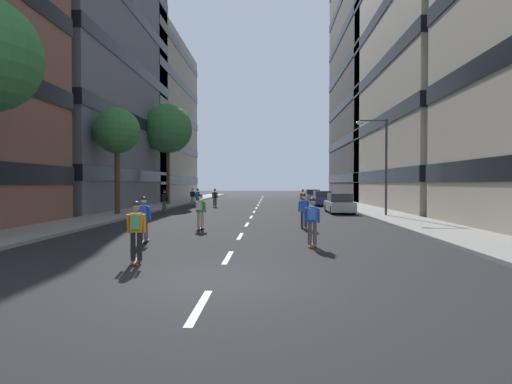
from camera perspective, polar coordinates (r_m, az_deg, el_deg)
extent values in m
plane|color=black|center=(38.39, 0.09, -2.19)|extent=(173.45, 173.45, 0.00)
cube|color=gray|center=(43.34, -12.36, -1.74)|extent=(3.32, 79.50, 0.14)
cube|color=gray|center=(42.76, 13.06, -1.78)|extent=(3.32, 79.50, 0.14)
cube|color=silver|center=(7.85, -7.95, -15.70)|extent=(0.16, 2.20, 0.01)
cube|color=silver|center=(12.67, -3.97, -9.16)|extent=(0.16, 2.20, 0.01)
cube|color=silver|center=(17.59, -2.25, -6.24)|extent=(0.16, 2.20, 0.01)
cube|color=silver|center=(22.55, -1.29, -4.59)|extent=(0.16, 2.20, 0.01)
cube|color=silver|center=(27.52, -0.68, -3.54)|extent=(0.16, 2.20, 0.01)
cube|color=silver|center=(32.50, -0.26, -2.81)|extent=(0.16, 2.20, 0.01)
cube|color=silver|center=(37.49, 0.05, -2.27)|extent=(0.16, 2.20, 0.01)
cube|color=silver|center=(42.48, 0.28, -1.86)|extent=(0.16, 2.20, 0.01)
cube|color=silver|center=(47.47, 0.47, -1.54)|extent=(0.16, 2.20, 0.01)
cube|color=silver|center=(52.46, 0.62, -1.27)|extent=(0.16, 2.20, 0.01)
cube|color=silver|center=(57.45, 0.75, -1.06)|extent=(0.16, 2.20, 0.01)
cube|color=silver|center=(62.45, 0.85, -0.87)|extent=(0.16, 2.20, 0.01)
cube|color=silver|center=(67.45, 0.94, -0.72)|extent=(0.16, 2.20, 0.01)
cube|color=silver|center=(72.44, 1.02, -0.58)|extent=(0.16, 2.20, 0.01)
cube|color=slate|center=(44.36, -26.02, 17.92)|extent=(14.85, 22.48, 30.24)
cube|color=black|center=(42.46, -25.86, 2.09)|extent=(14.97, 22.60, 1.10)
cube|color=black|center=(42.85, -25.93, 8.85)|extent=(14.97, 22.60, 1.10)
cube|color=black|center=(43.81, -25.99, 15.39)|extent=(14.97, 22.60, 1.10)
cube|color=black|center=(45.32, -26.05, 21.58)|extent=(14.97, 22.60, 1.10)
cube|color=#B2A893|center=(60.80, -17.30, 9.67)|extent=(14.85, 23.14, 22.55)
cube|color=black|center=(60.13, -17.25, 1.57)|extent=(14.97, 23.26, 1.10)
cube|color=black|center=(60.33, -17.27, 5.85)|extent=(14.97, 23.26, 1.10)
cube|color=black|center=(60.86, -17.30, 10.09)|extent=(14.97, 23.26, 1.10)
cube|color=black|center=(61.72, -17.33, 14.22)|extent=(14.97, 23.26, 1.10)
cube|color=black|center=(62.90, -17.36, 18.23)|extent=(14.97, 23.26, 1.10)
cube|color=#B2A893|center=(43.12, 26.91, 17.81)|extent=(14.85, 21.14, 29.38)
cube|color=black|center=(41.30, 26.75, 1.99)|extent=(14.97, 21.26, 1.10)
cube|color=black|center=(41.67, 26.82, 8.74)|extent=(14.97, 21.26, 1.10)
cube|color=black|center=(42.60, 26.89, 15.28)|extent=(14.97, 21.26, 1.10)
cube|color=black|center=(44.05, 26.95, 21.47)|extent=(14.97, 21.26, 1.10)
cube|color=#4C4744|center=(61.22, 19.06, 15.47)|extent=(14.85, 22.92, 34.86)
cube|color=black|center=(59.32, 18.97, 1.83)|extent=(14.97, 23.04, 1.10)
cube|color=black|center=(59.59, 19.00, 6.63)|extent=(14.97, 23.04, 1.10)
cube|color=black|center=(60.26, 19.03, 11.34)|extent=(14.97, 23.04, 1.10)
cube|color=black|center=(61.34, 19.07, 15.93)|extent=(14.97, 23.04, 1.10)
cube|color=black|center=(62.80, 19.10, 20.32)|extent=(14.97, 23.04, 1.10)
cube|color=#B2B7BF|center=(51.70, 7.94, -0.74)|extent=(1.80, 4.40, 0.70)
cube|color=#2D3338|center=(51.53, 7.96, 0.00)|extent=(1.60, 2.10, 0.64)
cylinder|color=black|center=(53.07, 6.92, -0.91)|extent=(0.22, 0.64, 0.64)
cylinder|color=black|center=(53.23, 8.64, -0.91)|extent=(0.22, 0.64, 0.64)
cylinder|color=black|center=(50.19, 7.20, -1.03)|extent=(0.22, 0.64, 0.64)
cylinder|color=black|center=(50.36, 9.01, -1.03)|extent=(0.22, 0.64, 0.64)
cube|color=#B2B7BF|center=(31.79, 11.66, -1.97)|extent=(1.80, 4.40, 0.70)
cube|color=#2D3338|center=(31.62, 11.71, -0.77)|extent=(1.60, 2.10, 0.64)
cylinder|color=black|center=(33.12, 9.87, -2.20)|extent=(0.22, 0.64, 0.64)
cylinder|color=black|center=(33.37, 12.60, -2.19)|extent=(0.22, 0.64, 0.64)
cylinder|color=black|center=(30.25, 10.62, -2.53)|extent=(0.22, 0.64, 0.64)
cylinder|color=black|center=(30.53, 13.59, -2.51)|extent=(0.22, 0.64, 0.64)
cube|color=navy|center=(42.12, 9.29, -1.19)|extent=(1.80, 4.40, 0.70)
cube|color=#2D3338|center=(41.95, 9.32, -0.28)|extent=(1.60, 2.10, 0.64)
cylinder|color=black|center=(43.48, 8.00, -1.38)|extent=(0.22, 0.64, 0.64)
cylinder|color=black|center=(43.67, 10.09, -1.38)|extent=(0.22, 0.64, 0.64)
cylinder|color=black|center=(40.60, 8.42, -1.57)|extent=(0.22, 0.64, 0.64)
cylinder|color=black|center=(40.80, 10.66, -1.56)|extent=(0.22, 0.64, 0.64)
cylinder|color=#4C3823|center=(30.08, -18.97, 1.58)|extent=(0.36, 0.36, 4.74)
sphere|color=#387A3D|center=(30.30, -19.01, 8.20)|extent=(3.20, 3.20, 3.20)
cylinder|color=#4C3823|center=(43.55, -12.30, 2.39)|extent=(0.36, 0.36, 6.11)
sphere|color=#387A3D|center=(43.91, -12.33, 8.71)|extent=(5.11, 5.11, 5.11)
cylinder|color=#3F3F44|center=(28.77, 17.88, 3.36)|extent=(0.16, 0.16, 6.50)
cylinder|color=#3F3F44|center=(28.84, 16.17, 9.65)|extent=(1.80, 0.10, 0.10)
ellipsoid|color=silver|center=(28.61, 14.40, 9.43)|extent=(0.50, 0.30, 0.24)
cube|color=brown|center=(32.12, -12.79, -2.75)|extent=(0.40, 0.92, 0.02)
cylinder|color=#D8BF4C|center=(32.41, -12.52, -2.79)|extent=(0.19, 0.11, 0.07)
cylinder|color=#D8BF4C|center=(31.84, -13.06, -2.87)|extent=(0.19, 0.11, 0.07)
cylinder|color=#594C47|center=(32.14, -12.93, -2.01)|extent=(0.17, 0.17, 0.80)
cylinder|color=#594C47|center=(32.05, -12.65, -2.02)|extent=(0.17, 0.17, 0.80)
cube|color=black|center=(32.07, -12.80, -0.81)|extent=(0.36, 0.27, 0.55)
cylinder|color=black|center=(32.21, -13.10, -0.85)|extent=(0.14, 0.24, 0.55)
cylinder|color=black|center=(32.01, -12.41, -0.86)|extent=(0.14, 0.24, 0.55)
sphere|color=#997051|center=(32.07, -12.78, 0.01)|extent=(0.22, 0.22, 0.22)
sphere|color=black|center=(32.07, -12.78, 0.10)|extent=(0.21, 0.21, 0.21)
cube|color=brown|center=(36.15, 6.62, -2.28)|extent=(0.39, 0.92, 0.02)
cylinder|color=#D8BF4C|center=(36.45, 6.47, -2.33)|extent=(0.19, 0.11, 0.07)
cylinder|color=#D8BF4C|center=(35.84, 6.78, -2.39)|extent=(0.19, 0.11, 0.07)
cylinder|color=black|center=(36.10, 6.49, -1.63)|extent=(0.17, 0.17, 0.80)
cylinder|color=black|center=(36.15, 6.76, -1.63)|extent=(0.17, 0.17, 0.80)
cube|color=orange|center=(36.10, 6.63, -0.56)|extent=(0.36, 0.27, 0.55)
cylinder|color=orange|center=(36.08, 6.27, -0.61)|extent=(0.14, 0.24, 0.55)
cylinder|color=orange|center=(36.21, 6.94, -0.60)|extent=(0.14, 0.24, 0.55)
sphere|color=#997051|center=(36.10, 6.62, 0.16)|extent=(0.22, 0.22, 0.22)
sphere|color=black|center=(36.10, 6.62, 0.24)|extent=(0.21, 0.21, 0.21)
cube|color=#4C8C4C|center=(35.92, 6.71, -0.52)|extent=(0.29, 0.21, 0.40)
cube|color=brown|center=(14.78, 7.93, -7.37)|extent=(0.34, 0.92, 0.02)
cylinder|color=#D8BF4C|center=(15.11, 8.00, -7.37)|extent=(0.19, 0.10, 0.07)
cylinder|color=#D8BF4C|center=(14.47, 7.86, -7.74)|extent=(0.19, 0.10, 0.07)
cylinder|color=#594C47|center=(14.73, 7.58, -5.78)|extent=(0.16, 0.16, 0.80)
cylinder|color=#594C47|center=(14.72, 8.29, -5.79)|extent=(0.16, 0.16, 0.80)
cube|color=blue|center=(14.66, 7.94, -3.17)|extent=(0.35, 0.25, 0.55)
cylinder|color=blue|center=(14.73, 7.10, -3.25)|extent=(0.13, 0.24, 0.55)
cylinder|color=blue|center=(14.70, 8.81, -3.26)|extent=(0.13, 0.24, 0.55)
sphere|color=tan|center=(14.65, 7.95, -1.39)|extent=(0.22, 0.22, 0.22)
sphere|color=black|center=(14.65, 7.95, -1.19)|extent=(0.21, 0.21, 0.21)
cube|color=#3F72BF|center=(14.48, 7.90, -3.10)|extent=(0.28, 0.20, 0.40)
cube|color=brown|center=(39.25, -5.81, -2.01)|extent=(0.31, 0.92, 0.02)
cylinder|color=#D8BF4C|center=(39.57, -5.81, -2.05)|extent=(0.19, 0.09, 0.07)
cylinder|color=#D8BF4C|center=(38.93, -5.82, -2.10)|extent=(0.19, 0.09, 0.07)
cylinder|color=black|center=(39.23, -5.94, -1.40)|extent=(0.16, 0.16, 0.80)
cylinder|color=black|center=(39.22, -5.68, -1.40)|extent=(0.16, 0.16, 0.80)
cube|color=black|center=(39.20, -5.81, -0.42)|extent=(0.34, 0.24, 0.55)
cylinder|color=black|center=(39.25, -6.13, -0.46)|extent=(0.12, 0.24, 0.55)
cylinder|color=black|center=(39.25, -5.49, -0.46)|extent=(0.12, 0.24, 0.55)
sphere|color=#997051|center=(39.21, -5.82, 0.25)|extent=(0.22, 0.22, 0.22)
sphere|color=black|center=(39.21, -5.82, 0.32)|extent=(0.21, 0.21, 0.21)
cube|color=black|center=(39.02, -5.82, -0.38)|extent=(0.28, 0.19, 0.40)
cube|color=brown|center=(42.99, -8.95, -1.73)|extent=(0.38, 0.92, 0.02)
cylinder|color=#D8BF4C|center=(43.28, -8.78, -1.78)|extent=(0.19, 0.11, 0.07)
cylinder|color=#D8BF4C|center=(42.69, -9.12, -1.82)|extent=(0.19, 0.11, 0.07)
cylinder|color=tan|center=(43.00, -9.06, -1.18)|extent=(0.17, 0.17, 0.80)
cylinder|color=tan|center=(42.93, -8.84, -1.19)|extent=(0.17, 0.17, 0.80)
cube|color=black|center=(42.94, -8.95, -0.29)|extent=(0.35, 0.26, 0.55)
cylinder|color=black|center=(43.08, -9.20, -0.32)|extent=(0.14, 0.24, 0.55)
cylinder|color=black|center=(42.91, -8.66, -0.32)|extent=(0.14, 0.24, 0.55)
sphere|color=beige|center=(42.95, -8.95, 0.32)|extent=(0.22, 0.22, 0.22)
sphere|color=black|center=(42.95, -8.95, 0.39)|extent=(0.21, 0.21, 0.21)
cube|color=brown|center=(20.05, -7.85, -5.10)|extent=(0.33, 0.92, 0.02)
cylinder|color=#D8BF4C|center=(20.36, -7.56, -5.14)|extent=(0.19, 0.09, 0.07)
cylinder|color=#D8BF4C|center=(19.75, -8.13, -5.34)|extent=(0.19, 0.09, 0.07)
cylinder|color=tan|center=(20.04, -8.09, -3.93)|extent=(0.16, 0.16, 0.80)
cylinder|color=tan|center=(19.98, -7.60, -3.94)|extent=(0.16, 0.16, 0.80)
cube|color=green|center=(19.96, -7.85, -2.00)|extent=(0.35, 0.24, 0.55)
cylinder|color=green|center=(20.08, -8.41, -2.06)|extent=(0.12, 0.24, 0.55)
cylinder|color=green|center=(19.94, -7.21, -2.08)|extent=(0.12, 0.24, 0.55)
sphere|color=beige|center=(19.96, -7.84, -0.69)|extent=(0.22, 0.22, 0.22)
sphere|color=black|center=(19.96, -7.84, -0.55)|extent=(0.21, 0.21, 0.21)
cube|color=beige|center=(19.79, -8.02, -1.94)|extent=(0.28, 0.20, 0.40)
cube|color=brown|center=(12.17, -16.51, -9.27)|extent=(0.38, 0.92, 0.02)
cylinder|color=#D8BF4C|center=(12.49, -16.33, -9.22)|extent=(0.19, 0.10, 0.07)
cylinder|color=#D8BF4C|center=(11.87, -16.70, -9.77)|extent=(0.19, 0.10, 0.07)
cylinder|color=black|center=(12.11, -16.95, -7.35)|extent=(0.17, 0.17, 0.80)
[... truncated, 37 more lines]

